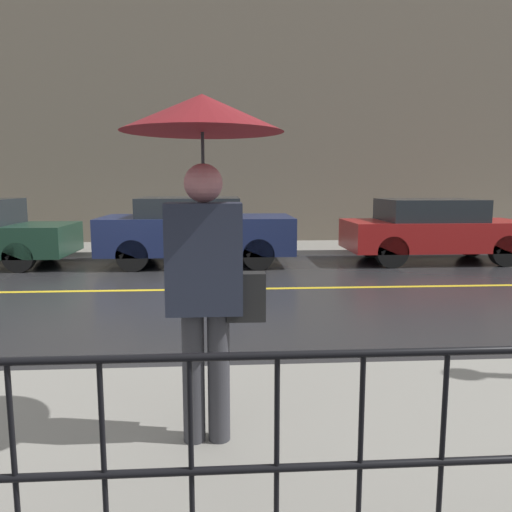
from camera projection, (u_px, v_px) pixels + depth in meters
name	position (u px, v px, depth m)	size (l,w,h in m)	color
ground_plane	(126.00, 291.00, 8.18)	(80.00, 80.00, 0.00)	#262628
sidewalk_far	(162.00, 248.00, 13.00)	(28.00, 2.10, 0.12)	gray
lane_marking	(126.00, 290.00, 8.18)	(25.20, 0.12, 0.01)	gold
building_storefront	(164.00, 122.00, 13.70)	(28.00, 0.30, 6.81)	#706656
pedestrian	(204.00, 184.00, 2.96)	(0.96, 0.96, 2.14)	#333338
car_navy	(196.00, 230.00, 10.77)	(4.06, 1.88, 1.45)	#19234C
car_red	(433.00, 230.00, 11.13)	(3.96, 1.72, 1.40)	maroon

